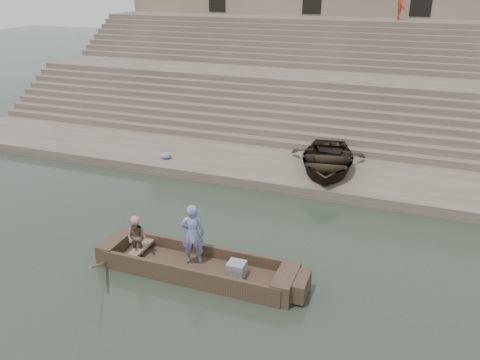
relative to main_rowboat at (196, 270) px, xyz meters
The scene contains 14 objects.
ground 0.38m from the main_rowboat, 146.34° to the right, with size 120.00×120.00×0.00m, color #2B3729.
lower_landing 7.80m from the main_rowboat, 92.25° to the left, with size 32.00×4.00×0.40m, color gray.
mid_landing 15.35m from the main_rowboat, 91.15° to the left, with size 32.00×3.00×2.80m, color gray.
upper_landing 22.44m from the main_rowboat, 90.79° to the left, with size 32.00×3.00×5.20m, color gray.
ghat_steps 17.07m from the main_rowboat, 91.03° to the left, with size 32.00×11.00×5.20m.
building_wall 26.86m from the main_rowboat, 90.66° to the left, with size 32.00×5.07×11.20m.
main_rowboat is the anchor object (origin of this frame).
rowboat_trim 0.29m from the main_rowboat, ahead, with size 6.04×2.63×1.87m.
standing_man 1.02m from the main_rowboat, 126.72° to the left, with size 0.64×0.42×1.77m, color navy.
rowing_man 1.90m from the main_rowboat, behind, with size 0.58×0.46×1.20m, color #2A805F.
television 1.23m from the main_rowboat, ahead, with size 0.46×0.42×0.40m.
beached_rowboat 8.14m from the main_rowboat, 75.03° to the left, with size 3.15×4.42×0.91m, color #2D2116.
pedestrian 23.31m from the main_rowboat, 80.87° to the left, with size 1.10×0.63×1.71m, color maroon.
cloth_bundles 7.31m from the main_rowboat, 76.59° to the left, with size 13.05×1.04×0.26m.
Camera 1 is at (5.22, -9.54, 7.46)m, focal length 34.98 mm.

